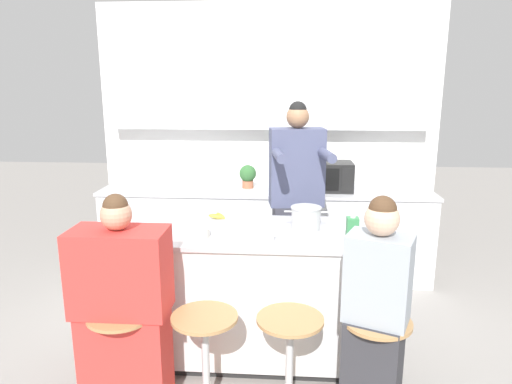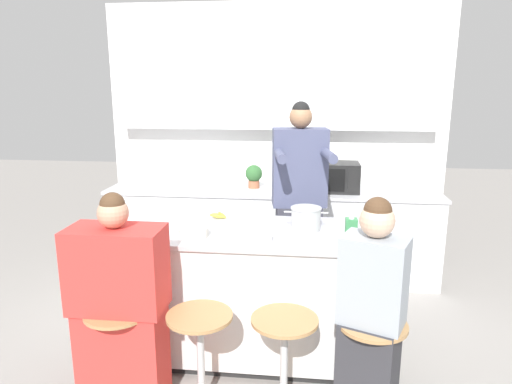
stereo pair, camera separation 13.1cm
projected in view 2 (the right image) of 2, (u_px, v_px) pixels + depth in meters
ground_plane at (255, 352)px, 3.31m from camera, size 16.00×16.00×0.00m
wall_back at (275, 119)px, 4.69m from camera, size 3.48×0.22×2.70m
back_counter at (271, 231)px, 4.62m from camera, size 3.23×0.69×0.89m
kitchen_island at (255, 292)px, 3.20m from camera, size 1.80×0.75×0.92m
bar_stool_leftmost at (120, 354)px, 2.68m from camera, size 0.38×0.38×0.62m
bar_stool_center_left at (201, 358)px, 2.64m from camera, size 0.38×0.38×0.62m
bar_stool_center_right at (284, 363)px, 2.59m from camera, size 0.38×0.38×0.62m
bar_stool_rightmost at (370, 368)px, 2.55m from camera, size 0.38×0.38×0.62m
person_cooking at (299, 214)px, 3.67m from camera, size 0.50×0.61×1.77m
person_wrapped_blanket at (120, 310)px, 2.65m from camera, size 0.54×0.29×1.31m
person_seated_near at (371, 324)px, 2.49m from camera, size 0.40×0.36×1.33m
cooking_pot at (306, 218)px, 3.10m from camera, size 0.30×0.21×0.16m
fruit_bowl at (193, 231)px, 2.98m from camera, size 0.20×0.20×0.06m
coffee_cup_near at (266, 234)px, 2.86m from camera, size 0.11×0.07×0.09m
banana_bunch at (218, 215)px, 3.38m from camera, size 0.14×0.10×0.05m
juice_carton at (351, 230)px, 2.84m from camera, size 0.07×0.07×0.17m
microwave at (332, 177)px, 4.37m from camera, size 0.51×0.33×0.28m
potted_plant at (254, 175)px, 4.51m from camera, size 0.17×0.17×0.23m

